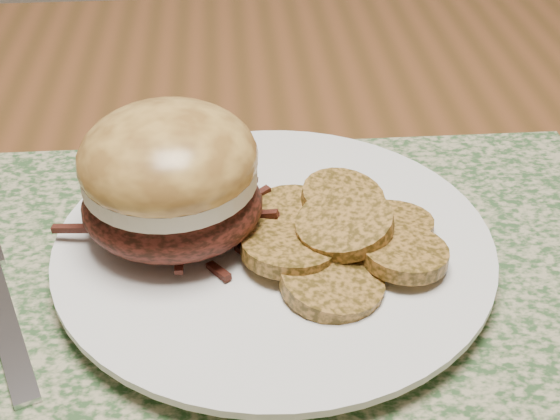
% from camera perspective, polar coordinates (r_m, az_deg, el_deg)
% --- Properties ---
extents(placemat, '(0.45, 0.33, 0.00)m').
position_cam_1_polar(placemat, '(0.49, 1.54, -5.11)').
color(placemat, '#2F4F29').
rests_on(placemat, dining_table).
extents(dinner_plate, '(0.26, 0.26, 0.02)m').
position_cam_1_polar(dinner_plate, '(0.49, -0.43, -2.93)').
color(dinner_plate, white).
rests_on(dinner_plate, placemat).
extents(pork_sandwich, '(0.13, 0.13, 0.09)m').
position_cam_1_polar(pork_sandwich, '(0.48, -8.05, 2.33)').
color(pork_sandwich, black).
rests_on(pork_sandwich, dinner_plate).
extents(roasted_potatoes, '(0.15, 0.15, 0.04)m').
position_cam_1_polar(roasted_potatoes, '(0.48, 4.36, -1.87)').
color(roasted_potatoes, olive).
rests_on(roasted_potatoes, dinner_plate).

